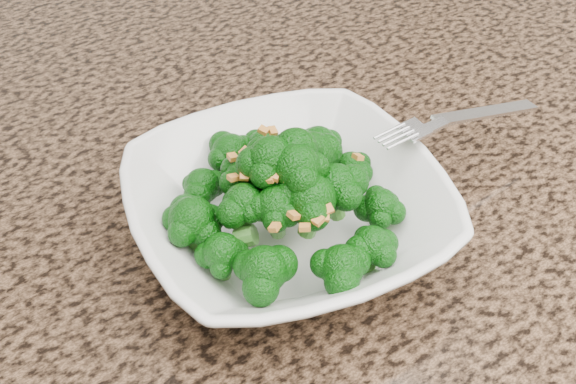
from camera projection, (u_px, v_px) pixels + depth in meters
granite_counter at (281, 161)px, 0.67m from camera, size 1.64×1.04×0.03m
bowl at (288, 212)px, 0.55m from camera, size 0.28×0.28×0.06m
broccoli_pile at (288, 151)px, 0.51m from camera, size 0.21×0.21×0.06m
garlic_topping at (288, 111)px, 0.49m from camera, size 0.13×0.13×0.01m
fork at (438, 124)px, 0.58m from camera, size 0.19×0.04×0.01m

